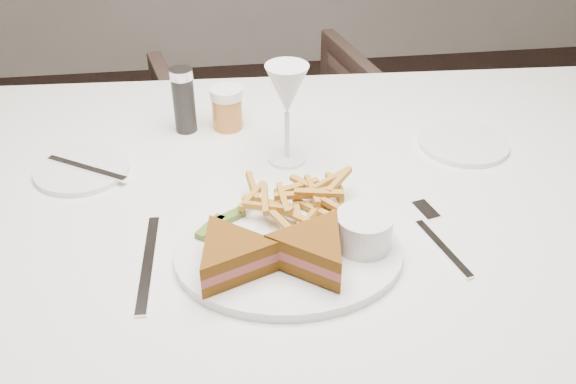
# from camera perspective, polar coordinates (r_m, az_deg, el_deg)

# --- Properties ---
(table) EXTENTS (1.44, 1.00, 0.75)m
(table) POSITION_cam_1_polar(r_m,az_deg,el_deg) (1.27, -0.31, -14.58)
(table) COLOR silver
(table) RESTS_ON ground
(chair_far) EXTENTS (0.74, 0.70, 0.65)m
(chair_far) POSITION_cam_1_polar(r_m,az_deg,el_deg) (1.98, -1.22, 3.76)
(chair_far) COLOR #47342B
(chair_far) RESTS_ON ground
(table_setting) EXTENTS (0.83, 0.59, 0.18)m
(table_setting) POSITION_cam_1_polar(r_m,az_deg,el_deg) (0.96, -0.53, -0.45)
(table_setting) COLOR white
(table_setting) RESTS_ON table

